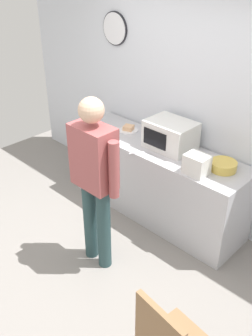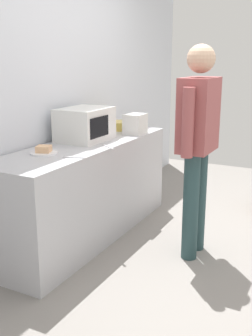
{
  "view_description": "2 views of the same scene",
  "coord_description": "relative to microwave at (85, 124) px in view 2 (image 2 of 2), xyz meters",
  "views": [
    {
      "loc": [
        2.12,
        -1.65,
        2.77
      ],
      "look_at": [
        -0.25,
        0.79,
        0.76
      ],
      "focal_mm": 40.35,
      "sensor_mm": 36.0,
      "label": 1
    },
    {
      "loc": [
        -3.26,
        -0.81,
        1.64
      ],
      "look_at": [
        -0.25,
        0.77,
        0.73
      ],
      "focal_mm": 44.54,
      "sensor_mm": 36.0,
      "label": 2
    }
  ],
  "objects": [
    {
      "name": "sandwich_plate",
      "position": [
        -0.61,
        -0.01,
        -0.13
      ],
      "size": [
        0.22,
        0.22,
        0.07
      ],
      "color": "white",
      "rests_on": "kitchen_counter"
    },
    {
      "name": "salad_bowl",
      "position": [
        0.67,
        -0.01,
        -0.11
      ],
      "size": [
        0.26,
        0.26,
        0.09
      ],
      "primitive_type": "cylinder",
      "color": "gold",
      "rests_on": "kitchen_counter"
    },
    {
      "name": "ground_plane",
      "position": [
        0.07,
        -1.29,
        -1.04
      ],
      "size": [
        6.0,
        6.0,
        0.0
      ],
      "primitive_type": "plane",
      "color": "gray"
    },
    {
      "name": "toaster",
      "position": [
        0.52,
        -0.26,
        -0.05
      ],
      "size": [
        0.22,
        0.18,
        0.2
      ],
      "primitive_type": "cube",
      "color": "silver",
      "rests_on": "kitchen_counter"
    },
    {
      "name": "back_wall",
      "position": [
        0.07,
        0.31,
        0.27
      ],
      "size": [
        5.4,
        0.13,
        2.6
      ],
      "color": "silver",
      "rests_on": "ground_plane"
    },
    {
      "name": "person_standing",
      "position": [
        -0.01,
        -1.08,
        -0.02
      ],
      "size": [
        0.59,
        0.24,
        1.73
      ],
      "color": "#274245",
      "rests_on": "ground_plane"
    },
    {
      "name": "microwave",
      "position": [
        0.0,
        0.0,
        0.0
      ],
      "size": [
        0.5,
        0.39,
        0.3
      ],
      "color": "silver",
      "rests_on": "kitchen_counter"
    },
    {
      "name": "spoon_utensil",
      "position": [
        -0.17,
        -0.35,
        -0.15
      ],
      "size": [
        0.11,
        0.15,
        0.01
      ],
      "primitive_type": "cube",
      "rotation": [
        0.0,
        0.0,
        0.98
      ],
      "color": "silver",
      "rests_on": "kitchen_counter"
    },
    {
      "name": "kitchen_counter",
      "position": [
        -0.12,
        -0.07,
        -0.59
      ],
      "size": [
        2.14,
        0.62,
        0.89
      ],
      "primitive_type": "cube",
      "color": "#B7B7BC",
      "rests_on": "ground_plane"
    },
    {
      "name": "fork_utensil",
      "position": [
        -0.62,
        -0.29,
        -0.15
      ],
      "size": [
        0.07,
        0.17,
        0.01
      ],
      "primitive_type": "cube",
      "rotation": [
        0.0,
        0.0,
        1.86
      ],
      "color": "silver",
      "rests_on": "kitchen_counter"
    }
  ]
}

